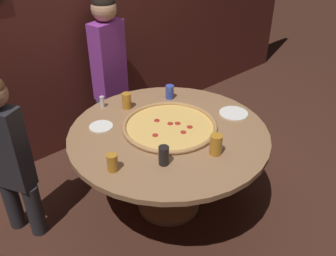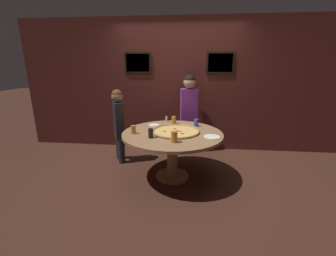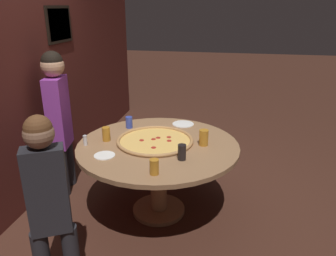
{
  "view_description": "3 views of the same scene",
  "coord_description": "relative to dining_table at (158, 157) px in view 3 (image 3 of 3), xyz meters",
  "views": [
    {
      "loc": [
        -1.56,
        -1.76,
        2.27
      ],
      "look_at": [
        -0.07,
        -0.07,
        0.84
      ],
      "focal_mm": 40.0,
      "sensor_mm": 36.0,
      "label": 1
    },
    {
      "loc": [
        0.26,
        -3.21,
        1.75
      ],
      "look_at": [
        -0.07,
        0.03,
        0.8
      ],
      "focal_mm": 24.0,
      "sensor_mm": 36.0,
      "label": 2
    },
    {
      "loc": [
        -2.73,
        -0.64,
        1.95
      ],
      "look_at": [
        0.08,
        -0.08,
        0.87
      ],
      "focal_mm": 35.0,
      "sensor_mm": 36.0,
      "label": 3
    }
  ],
  "objects": [
    {
      "name": "drink_cup_far_left",
      "position": [
        -0.28,
        -0.27,
        0.21
      ],
      "size": [
        0.07,
        0.07,
        0.13
      ],
      "primitive_type": "cylinder",
      "color": "black",
      "rests_on": "dining_table"
    },
    {
      "name": "diner_far_right",
      "position": [
        -1.0,
        0.54,
        0.14
      ],
      "size": [
        0.26,
        0.34,
        1.31
      ],
      "rotation": [
        0.0,
        0.0,
        2.06
      ],
      "color": "#232328",
      "rests_on": "ground_plane"
    },
    {
      "name": "drink_cup_near_right",
      "position": [
        -0.57,
        -0.1,
        0.2
      ],
      "size": [
        0.07,
        0.07,
        0.12
      ],
      "primitive_type": "cylinder",
      "color": "#BC7A23",
      "rests_on": "dining_table"
    },
    {
      "name": "condiment_shaker",
      "position": [
        -0.16,
        0.65,
        0.19
      ],
      "size": [
        0.04,
        0.04,
        0.1
      ],
      "color": "silver",
      "rests_on": "dining_table"
    },
    {
      "name": "drink_cup_centre_back",
      "position": [
        0.36,
        0.39,
        0.2
      ],
      "size": [
        0.07,
        0.07,
        0.12
      ],
      "primitive_type": "cylinder",
      "color": "#384CB7",
      "rests_on": "dining_table"
    },
    {
      "name": "white_plate_beside_cup",
      "position": [
        0.57,
        -0.15,
        0.14
      ],
      "size": [
        0.23,
        0.23,
        0.01
      ],
      "primitive_type": "cylinder",
      "color": "white",
      "rests_on": "dining_table"
    },
    {
      "name": "drink_cup_beside_pizza",
      "position": [
        0.06,
        -0.42,
        0.21
      ],
      "size": [
        0.09,
        0.09,
        0.15
      ],
      "primitive_type": "cylinder",
      "color": "#BC7A23",
      "rests_on": "dining_table"
    },
    {
      "name": "back_wall",
      "position": [
        0.0,
        1.35,
        0.7
      ],
      "size": [
        6.4,
        0.08,
        2.6
      ],
      "color": "#4C1E19",
      "rests_on": "ground_plane"
    },
    {
      "name": "diner_far_left",
      "position": [
        0.23,
        1.12,
        0.27
      ],
      "size": [
        0.4,
        0.23,
        1.54
      ],
      "rotation": [
        0.0,
        0.0,
        -2.94
      ],
      "color": "#232328",
      "rests_on": "ground_plane"
    },
    {
      "name": "giant_pizza",
      "position": [
        0.05,
        0.04,
        0.15
      ],
      "size": [
        0.73,
        0.73,
        0.03
      ],
      "color": "#EAB75B",
      "rests_on": "dining_table"
    },
    {
      "name": "ground_plane",
      "position": [
        0.0,
        0.0,
        -0.6
      ],
      "size": [
        24.0,
        24.0,
        0.0
      ],
      "primitive_type": "plane",
      "color": "#422319"
    },
    {
      "name": "dining_table",
      "position": [
        0.0,
        0.0,
        0.0
      ],
      "size": [
        1.51,
        1.51,
        0.74
      ],
      "color": "#936B47",
      "rests_on": "ground_plane"
    },
    {
      "name": "drink_cup_near_left",
      "position": [
        -0.02,
        0.5,
        0.21
      ],
      "size": [
        0.07,
        0.07,
        0.13
      ],
      "primitive_type": "cylinder",
      "color": "#BC7A23",
      "rests_on": "dining_table"
    },
    {
      "name": "white_plate_near_front",
      "position": [
        -0.34,
        0.39,
        0.14
      ],
      "size": [
        0.18,
        0.18,
        0.01
      ],
      "primitive_type": "cylinder",
      "color": "white",
      "rests_on": "dining_table"
    }
  ]
}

